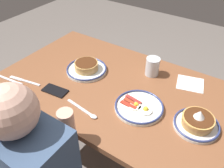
{
  "coord_description": "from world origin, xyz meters",
  "views": [
    {
      "loc": [
        -0.58,
        0.88,
        1.6
      ],
      "look_at": [
        -0.01,
        0.03,
        0.78
      ],
      "focal_mm": 36.86,
      "sensor_mm": 36.0,
      "label": 1
    }
  ],
  "objects_px": {
    "paper_napkin": "(190,84)",
    "plate_center_pancakes": "(139,107)",
    "plate_far_companion": "(197,122)",
    "drinking_glass": "(152,67)",
    "tea_spoon": "(86,111)",
    "butter_knife": "(25,81)",
    "cell_phone": "(55,91)",
    "plate_near_main": "(87,68)",
    "fork_near": "(10,80)"
  },
  "relations": [
    {
      "from": "plate_far_companion",
      "to": "cell_phone",
      "type": "xyz_separation_m",
      "value": [
        0.75,
        0.19,
        -0.02
      ]
    },
    {
      "from": "tea_spoon",
      "to": "plate_far_companion",
      "type": "bearing_deg",
      "value": -156.39
    },
    {
      "from": "fork_near",
      "to": "butter_knife",
      "type": "distance_m",
      "value": 0.09
    },
    {
      "from": "plate_center_pancakes",
      "to": "drinking_glass",
      "type": "bearing_deg",
      "value": -75.65
    },
    {
      "from": "drinking_glass",
      "to": "paper_napkin",
      "type": "bearing_deg",
      "value": -171.27
    },
    {
      "from": "plate_center_pancakes",
      "to": "drinking_glass",
      "type": "distance_m",
      "value": 0.32
    },
    {
      "from": "plate_near_main",
      "to": "plate_center_pancakes",
      "type": "xyz_separation_m",
      "value": [
        -0.44,
        0.11,
        -0.01
      ]
    },
    {
      "from": "paper_napkin",
      "to": "tea_spoon",
      "type": "distance_m",
      "value": 0.64
    },
    {
      "from": "drinking_glass",
      "to": "plate_center_pancakes",
      "type": "bearing_deg",
      "value": 104.35
    },
    {
      "from": "fork_near",
      "to": "plate_near_main",
      "type": "bearing_deg",
      "value": -133.63
    },
    {
      "from": "plate_far_companion",
      "to": "fork_near",
      "type": "bearing_deg",
      "value": 14.28
    },
    {
      "from": "plate_near_main",
      "to": "drinking_glass",
      "type": "relative_size",
      "value": 2.26
    },
    {
      "from": "plate_far_companion",
      "to": "cell_phone",
      "type": "bearing_deg",
      "value": 13.95
    },
    {
      "from": "plate_far_companion",
      "to": "cell_phone",
      "type": "distance_m",
      "value": 0.77
    },
    {
      "from": "plate_center_pancakes",
      "to": "butter_knife",
      "type": "xyz_separation_m",
      "value": [
        0.68,
        0.18,
        -0.01
      ]
    },
    {
      "from": "drinking_glass",
      "to": "paper_napkin",
      "type": "height_order",
      "value": "drinking_glass"
    },
    {
      "from": "butter_knife",
      "to": "plate_center_pancakes",
      "type": "bearing_deg",
      "value": -165.43
    },
    {
      "from": "cell_phone",
      "to": "tea_spoon",
      "type": "height_order",
      "value": "tea_spoon"
    },
    {
      "from": "cell_phone",
      "to": "paper_napkin",
      "type": "distance_m",
      "value": 0.78
    },
    {
      "from": "plate_far_companion",
      "to": "paper_napkin",
      "type": "bearing_deg",
      "value": -66.63
    },
    {
      "from": "drinking_glass",
      "to": "cell_phone",
      "type": "height_order",
      "value": "drinking_glass"
    },
    {
      "from": "plate_far_companion",
      "to": "butter_knife",
      "type": "xyz_separation_m",
      "value": [
        0.96,
        0.22,
        -0.02
      ]
    },
    {
      "from": "plate_far_companion",
      "to": "tea_spoon",
      "type": "relative_size",
      "value": 1.04
    },
    {
      "from": "paper_napkin",
      "to": "drinking_glass",
      "type": "bearing_deg",
      "value": 8.73
    },
    {
      "from": "plate_center_pancakes",
      "to": "butter_knife",
      "type": "bearing_deg",
      "value": 14.57
    },
    {
      "from": "tea_spoon",
      "to": "cell_phone",
      "type": "bearing_deg",
      "value": -7.44
    },
    {
      "from": "paper_napkin",
      "to": "plate_center_pancakes",
      "type": "bearing_deg",
      "value": 66.04
    },
    {
      "from": "plate_near_main",
      "to": "cell_phone",
      "type": "distance_m",
      "value": 0.26
    },
    {
      "from": "cell_phone",
      "to": "paper_napkin",
      "type": "relative_size",
      "value": 0.96
    },
    {
      "from": "cell_phone",
      "to": "tea_spoon",
      "type": "bearing_deg",
      "value": 166.05
    },
    {
      "from": "drinking_glass",
      "to": "plate_near_main",
      "type": "bearing_deg",
      "value": 29.05
    },
    {
      "from": "cell_phone",
      "to": "drinking_glass",
      "type": "bearing_deg",
      "value": -136.67
    },
    {
      "from": "plate_near_main",
      "to": "plate_far_companion",
      "type": "relative_size",
      "value": 1.17
    },
    {
      "from": "cell_phone",
      "to": "butter_knife",
      "type": "height_order",
      "value": "cell_phone"
    },
    {
      "from": "paper_napkin",
      "to": "fork_near",
      "type": "xyz_separation_m",
      "value": [
        0.91,
        0.57,
        0.0
      ]
    },
    {
      "from": "cell_phone",
      "to": "butter_knife",
      "type": "distance_m",
      "value": 0.22
    },
    {
      "from": "cell_phone",
      "to": "butter_knife",
      "type": "bearing_deg",
      "value": 2.75
    },
    {
      "from": "cell_phone",
      "to": "tea_spoon",
      "type": "relative_size",
      "value": 0.69
    },
    {
      "from": "fork_near",
      "to": "paper_napkin",
      "type": "bearing_deg",
      "value": -148.01
    },
    {
      "from": "cell_phone",
      "to": "paper_napkin",
      "type": "bearing_deg",
      "value": -148.09
    },
    {
      "from": "tea_spoon",
      "to": "plate_near_main",
      "type": "bearing_deg",
      "value": -52.16
    },
    {
      "from": "plate_near_main",
      "to": "paper_napkin",
      "type": "height_order",
      "value": "plate_near_main"
    },
    {
      "from": "plate_center_pancakes",
      "to": "tea_spoon",
      "type": "distance_m",
      "value": 0.27
    },
    {
      "from": "plate_near_main",
      "to": "tea_spoon",
      "type": "relative_size",
      "value": 1.21
    },
    {
      "from": "tea_spoon",
      "to": "plate_center_pancakes",
      "type": "bearing_deg",
      "value": -140.89
    },
    {
      "from": "cell_phone",
      "to": "tea_spoon",
      "type": "xyz_separation_m",
      "value": [
        -0.25,
        0.03,
        0.0
      ]
    },
    {
      "from": "fork_near",
      "to": "cell_phone",
      "type": "bearing_deg",
      "value": -164.89
    },
    {
      "from": "paper_napkin",
      "to": "butter_knife",
      "type": "bearing_deg",
      "value": 32.17
    },
    {
      "from": "drinking_glass",
      "to": "butter_knife",
      "type": "bearing_deg",
      "value": 39.18
    },
    {
      "from": "plate_far_companion",
      "to": "drinking_glass",
      "type": "distance_m",
      "value": 0.45
    }
  ]
}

